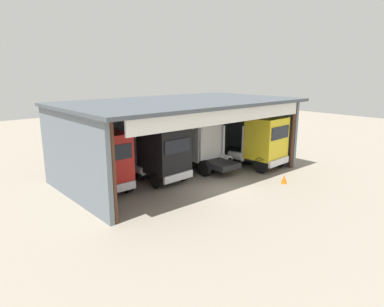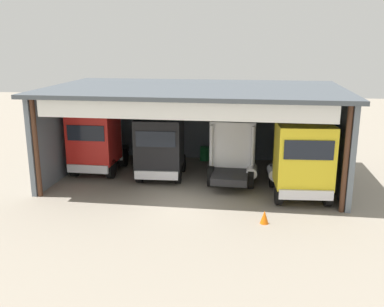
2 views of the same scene
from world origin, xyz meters
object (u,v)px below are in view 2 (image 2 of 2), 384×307
(truck_red_center_right_bay, at_px, (96,142))
(truck_white_left_bay, at_px, (233,147))
(truck_black_yard_outside, at_px, (160,146))
(tool_cart, at_px, (230,156))
(oil_drum, at_px, (205,154))
(traffic_cone, at_px, (264,217))
(truck_yellow_center_bay, at_px, (301,161))

(truck_red_center_right_bay, xyz_separation_m, truck_white_left_bay, (7.65, 0.11, -0.09))
(truck_black_yard_outside, distance_m, truck_white_left_bay, 3.95)
(truck_red_center_right_bay, bearing_deg, tool_cart, -158.44)
(oil_drum, bearing_deg, truck_red_center_right_bay, -148.20)
(truck_red_center_right_bay, relative_size, truck_white_left_bay, 1.03)
(truck_red_center_right_bay, bearing_deg, traffic_cone, 148.72)
(traffic_cone, bearing_deg, truck_yellow_center_bay, 61.33)
(truck_red_center_right_bay, bearing_deg, truck_white_left_bay, -178.75)
(tool_cart, bearing_deg, truck_red_center_right_bay, -158.87)
(truck_white_left_bay, xyz_separation_m, traffic_cone, (1.58, -5.82, -1.47))
(truck_yellow_center_bay, height_order, tool_cart, truck_yellow_center_bay)
(truck_white_left_bay, bearing_deg, traffic_cone, -73.78)
(truck_white_left_bay, relative_size, tool_cart, 4.64)
(truck_black_yard_outside, distance_m, traffic_cone, 7.74)
(truck_red_center_right_bay, distance_m, oil_drum, 6.88)
(truck_yellow_center_bay, distance_m, tool_cart, 6.66)
(truck_red_center_right_bay, relative_size, oil_drum, 5.54)
(truck_yellow_center_bay, relative_size, oil_drum, 6.00)
(truck_yellow_center_bay, bearing_deg, traffic_cone, 57.37)
(tool_cart, bearing_deg, truck_white_left_bay, -82.88)
(oil_drum, height_order, traffic_cone, oil_drum)
(truck_black_yard_outside, relative_size, traffic_cone, 8.05)
(truck_white_left_bay, xyz_separation_m, truck_yellow_center_bay, (3.28, -2.70, 0.14))
(truck_white_left_bay, distance_m, tool_cart, 3.01)
(truck_black_yard_outside, bearing_deg, truck_white_left_bay, -174.94)
(oil_drum, xyz_separation_m, tool_cart, (1.59, -0.72, 0.07))
(traffic_cone, bearing_deg, truck_white_left_bay, 105.19)
(tool_cart, bearing_deg, traffic_cone, -77.33)
(truck_black_yard_outside, xyz_separation_m, truck_white_left_bay, (3.91, 0.57, -0.07))
(oil_drum, height_order, tool_cart, tool_cart)
(truck_white_left_bay, distance_m, oil_drum, 4.16)
(truck_red_center_right_bay, xyz_separation_m, traffic_cone, (9.23, -5.71, -1.56))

